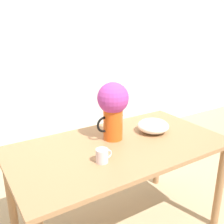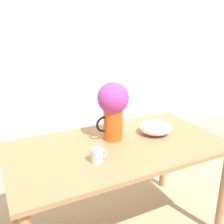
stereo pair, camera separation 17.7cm
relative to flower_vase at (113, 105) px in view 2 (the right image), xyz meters
name	(u,v)px [view 2 (the right image)]	position (x,y,z in m)	size (l,w,h in m)	color
wall_back	(63,50)	(0.11, 1.57, 0.26)	(8.00, 0.05, 2.60)	silver
table	(118,157)	(-0.02, -0.11, -0.36)	(1.56, 0.85, 0.78)	#A3754C
flower_vase	(113,105)	(0.00, 0.00, 0.00)	(0.25, 0.23, 0.43)	#E05619
coffee_mug	(97,155)	(-0.24, -0.26, -0.22)	(0.11, 0.08, 0.09)	silver
white_bowl	(155,127)	(0.34, -0.06, -0.21)	(0.25, 0.25, 0.10)	white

